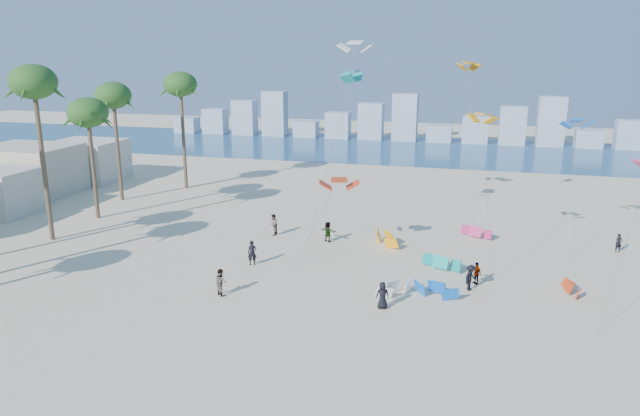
# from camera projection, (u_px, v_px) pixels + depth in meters

# --- Properties ---
(ground) EXTENTS (220.00, 220.00, 0.00)m
(ground) POSITION_uv_depth(u_px,v_px,m) (188.00, 362.00, 31.24)
(ground) COLOR beige
(ground) RESTS_ON ground
(ocean) EXTENTS (220.00, 220.00, 0.00)m
(ocean) POSITION_uv_depth(u_px,v_px,m) (388.00, 149.00, 98.45)
(ocean) COLOR navy
(ocean) RESTS_ON ground
(kitesurfer_near) EXTENTS (0.82, 0.68, 1.92)m
(kitesurfer_near) POSITION_uv_depth(u_px,v_px,m) (252.00, 253.00, 45.10)
(kitesurfer_near) COLOR black
(kitesurfer_near) RESTS_ON ground
(kitesurfer_mid) EXTENTS (1.13, 1.08, 1.84)m
(kitesurfer_mid) POSITION_uv_depth(u_px,v_px,m) (221.00, 282.00, 39.59)
(kitesurfer_mid) COLOR gray
(kitesurfer_mid) RESTS_ON ground
(kitesurfers_far) EXTENTS (29.41, 16.44, 1.92)m
(kitesurfers_far) POSITION_uv_depth(u_px,v_px,m) (381.00, 252.00, 45.60)
(kitesurfers_far) COLOR black
(kitesurfers_far) RESTS_ON ground
(grounded_kites) EXTENTS (15.48, 16.70, 1.06)m
(grounded_kites) POSITION_uv_depth(u_px,v_px,m) (436.00, 262.00, 44.60)
(grounded_kites) COLOR white
(grounded_kites) RESTS_ON ground
(flying_kites) EXTENTS (27.34, 23.21, 17.25)m
(flying_kites) POSITION_uv_depth(u_px,v_px,m) (444.00, 108.00, 45.79)
(flying_kites) COLOR red
(flying_kites) RESTS_ON ground
(palm_row) EXTENTS (8.74, 44.80, 14.90)m
(palm_row) POSITION_uv_depth(u_px,v_px,m) (26.00, 107.00, 48.84)
(palm_row) COLOR brown
(palm_row) RESTS_ON ground
(distant_skyline) EXTENTS (85.00, 3.00, 8.40)m
(distant_skyline) POSITION_uv_depth(u_px,v_px,m) (391.00, 123.00, 107.28)
(distant_skyline) COLOR #9EADBF
(distant_skyline) RESTS_ON ground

